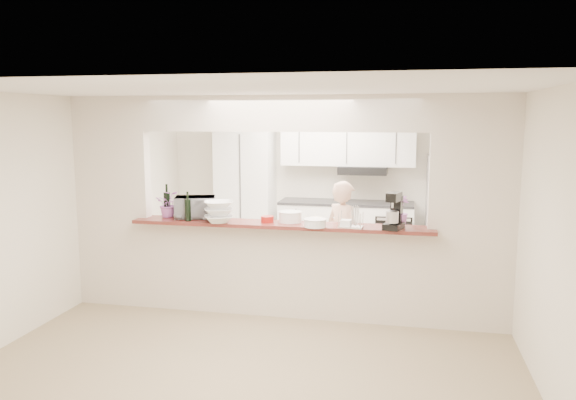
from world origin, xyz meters
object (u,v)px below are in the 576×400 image
(toaster_oven, at_px, (195,207))
(stand_mixer, at_px, (394,213))
(refrigerator, at_px, (451,211))
(person, at_px, (344,240))

(toaster_oven, height_order, stand_mixer, stand_mixer)
(refrigerator, relative_size, toaster_oven, 3.73)
(toaster_oven, bearing_deg, person, 7.36)
(toaster_oven, height_order, person, person)
(refrigerator, bearing_deg, person, -127.67)
(refrigerator, distance_m, stand_mixer, 2.92)
(stand_mixer, distance_m, person, 1.24)
(refrigerator, distance_m, person, 2.34)
(person, bearing_deg, toaster_oven, 63.22)
(person, bearing_deg, refrigerator, -88.73)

